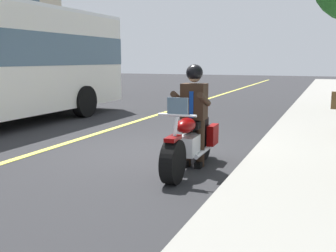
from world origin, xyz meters
TOP-DOWN VIEW (x-y plane):
  - ground_plane at (0.00, 0.00)m, footprint 80.00×80.00m
  - lane_center_stripe at (0.00, -2.00)m, footprint 60.00×0.16m
  - motorcycle_main at (0.76, 1.18)m, footprint 2.22×0.63m
  - rider_main at (0.57, 1.17)m, footprint 0.63×0.56m

SIDE VIEW (x-z plane):
  - ground_plane at x=0.00m, z-range 0.00..0.00m
  - lane_center_stripe at x=0.00m, z-range 0.00..0.01m
  - motorcycle_main at x=0.76m, z-range -0.18..1.08m
  - rider_main at x=0.57m, z-range 0.17..1.91m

